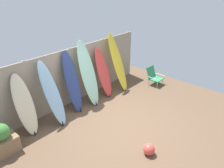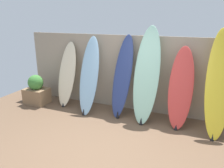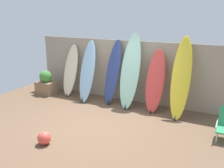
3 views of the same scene
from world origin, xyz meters
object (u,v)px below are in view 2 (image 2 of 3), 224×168
(surfboard_red_4, at_px, (181,88))
(surfboard_seafoam_3, at_px, (147,76))
(surfboard_skyblue_1, at_px, (89,76))
(surfboard_cream_0, at_px, (67,74))
(surfboard_yellow_5, at_px, (219,84))
(surfboard_navy_2, at_px, (122,77))
(planter_box, at_px, (37,91))

(surfboard_red_4, bearing_deg, surfboard_seafoam_3, -178.18)
(surfboard_skyblue_1, relative_size, surfboard_seafoam_3, 0.87)
(surfboard_cream_0, height_order, surfboard_red_4, surfboard_red_4)
(surfboard_yellow_5, bearing_deg, surfboard_red_4, 175.52)
(surfboard_cream_0, distance_m, surfboard_skyblue_1, 0.75)
(surfboard_navy_2, xyz_separation_m, surfboard_yellow_5, (1.96, -0.11, 0.10))
(surfboard_skyblue_1, height_order, planter_box, surfboard_skyblue_1)
(surfboard_skyblue_1, distance_m, planter_box, 1.61)
(surfboard_skyblue_1, distance_m, surfboard_navy_2, 0.80)
(surfboard_seafoam_3, height_order, surfboard_red_4, surfboard_seafoam_3)
(surfboard_cream_0, xyz_separation_m, surfboard_navy_2, (1.52, -0.04, 0.11))
(surfboard_skyblue_1, xyz_separation_m, surfboard_yellow_5, (2.75, 0.01, 0.13))
(surfboard_skyblue_1, height_order, surfboard_seafoam_3, surfboard_seafoam_3)
(surfboard_seafoam_3, relative_size, planter_box, 2.65)
(surfboard_navy_2, height_order, surfboard_seafoam_3, surfboard_seafoam_3)
(surfboard_cream_0, distance_m, planter_box, 0.96)
(surfboard_navy_2, xyz_separation_m, planter_box, (-2.30, -0.25, -0.57))
(surfboard_cream_0, height_order, surfboard_seafoam_3, surfboard_seafoam_3)
(surfboard_cream_0, bearing_deg, planter_box, -159.56)
(surfboard_seafoam_3, height_order, surfboard_yellow_5, surfboard_seafoam_3)
(surfboard_seafoam_3, bearing_deg, surfboard_cream_0, 176.81)
(surfboard_red_4, bearing_deg, surfboard_cream_0, 178.08)
(surfboard_skyblue_1, xyz_separation_m, planter_box, (-1.51, -0.14, -0.54))
(surfboard_navy_2, bearing_deg, surfboard_skyblue_1, -171.79)
(surfboard_cream_0, relative_size, surfboard_navy_2, 0.88)
(surfboard_red_4, relative_size, planter_box, 2.14)
(surfboard_skyblue_1, distance_m, surfboard_red_4, 2.08)
(surfboard_seafoam_3, distance_m, surfboard_red_4, 0.74)
(surfboard_cream_0, relative_size, surfboard_yellow_5, 0.80)
(surfboard_skyblue_1, bearing_deg, surfboard_yellow_5, 0.15)
(surfboard_seafoam_3, height_order, planter_box, surfboard_seafoam_3)
(surfboard_navy_2, relative_size, planter_box, 2.39)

